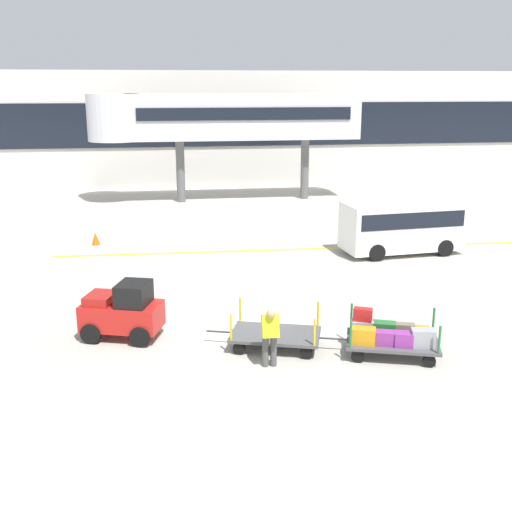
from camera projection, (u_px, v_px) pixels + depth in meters
name	position (u px, v px, depth m)	size (l,w,h in m)	color
ground_plane	(251.00, 322.00, 18.26)	(120.00, 120.00, 0.00)	#B2ADA0
apron_lead_line	(297.00, 249.00, 26.36)	(20.04, 0.20, 0.01)	yellow
terminal_building	(196.00, 129.00, 42.04)	(50.04, 2.51, 7.59)	silver
jet_bridge	(215.00, 118.00, 36.17)	(15.64, 3.00, 6.21)	silver
baggage_tug	(123.00, 312.00, 16.94)	(2.34, 1.75, 1.58)	red
baggage_cart_lead	(275.00, 335.00, 16.41)	(3.08, 2.04, 1.10)	#4C4C4F
baggage_cart_middle	(390.00, 336.00, 15.90)	(3.08, 2.04, 1.11)	#4C4C4F
baggage_handler	(270.00, 334.00, 15.10)	(0.41, 0.44, 1.56)	#4C4C4C
shuttle_van	(402.00, 224.00, 25.45)	(4.96, 2.37, 2.10)	white
safety_cone_near	(96.00, 239.00, 27.04)	(0.36, 0.36, 0.55)	#EA590F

